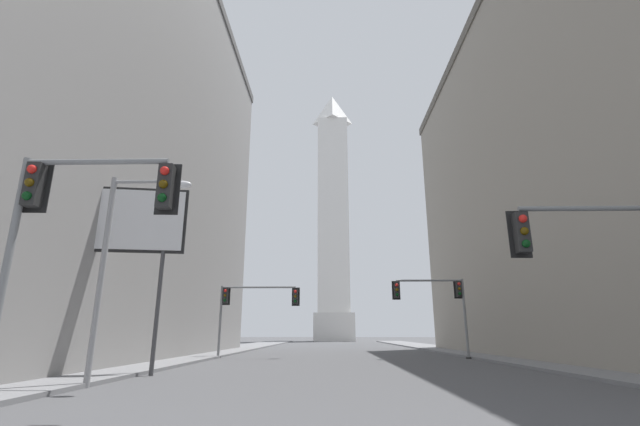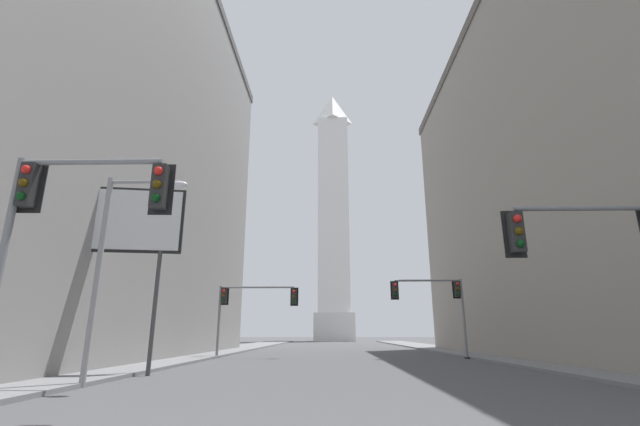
# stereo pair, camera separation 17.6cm
# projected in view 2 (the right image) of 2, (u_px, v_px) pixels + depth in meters

# --- Properties ---
(sidewalk_left) EXTENTS (5.00, 113.61, 0.15)m
(sidewalk_left) POSITION_uv_depth(u_px,v_px,m) (201.00, 354.00, 34.07)
(sidewalk_left) COLOR slate
(sidewalk_left) RESTS_ON ground_plane
(sidewalk_right) EXTENTS (5.00, 113.61, 0.15)m
(sidewalk_right) POSITION_uv_depth(u_px,v_px,m) (482.00, 354.00, 33.55)
(sidewalk_right) COLOR slate
(sidewalk_right) RESTS_ON ground_plane
(building_left) EXTENTS (26.15, 45.04, 31.82)m
(building_left) POSITION_uv_depth(u_px,v_px,m) (10.00, 129.00, 30.95)
(building_left) COLOR gray
(building_left) RESTS_ON ground_plane
(obelisk) EXTENTS (8.75, 8.75, 59.43)m
(obelisk) POSITION_uv_depth(u_px,v_px,m) (333.00, 215.00, 99.77)
(obelisk) COLOR silver
(obelisk) RESTS_ON ground_plane
(traffic_light_near_right) EXTENTS (4.48, 0.50, 5.06)m
(traffic_light_near_right) POSITION_uv_depth(u_px,v_px,m) (614.00, 249.00, 11.36)
(traffic_light_near_right) COLOR slate
(traffic_light_near_right) RESTS_ON ground_plane
(traffic_light_mid_left) EXTENTS (5.89, 0.50, 5.01)m
(traffic_light_mid_left) POSITION_uv_depth(u_px,v_px,m) (248.00, 302.00, 31.00)
(traffic_light_mid_left) COLOR slate
(traffic_light_mid_left) RESTS_ON ground_plane
(traffic_light_mid_right) EXTENTS (5.18, 0.50, 5.39)m
(traffic_light_mid_right) POSITION_uv_depth(u_px,v_px,m) (438.00, 297.00, 30.13)
(traffic_light_mid_right) COLOR slate
(traffic_light_mid_right) RESTS_ON ground_plane
(traffic_light_near_left) EXTENTS (4.04, 0.51, 5.88)m
(traffic_light_near_left) POSITION_uv_depth(u_px,v_px,m) (63.00, 214.00, 10.29)
(traffic_light_near_left) COLOR slate
(traffic_light_near_left) RESTS_ON ground_plane
(street_lamp) EXTENTS (2.91, 0.36, 7.07)m
(street_lamp) POSITION_uv_depth(u_px,v_px,m) (115.00, 250.00, 14.72)
(street_lamp) COLOR gray
(street_lamp) RESTS_ON ground_plane
(billboard_sign) EXTENTS (5.24, 1.04, 7.98)m
(billboard_sign) POSITION_uv_depth(u_px,v_px,m) (121.00, 225.00, 18.82)
(billboard_sign) COLOR #3F3F42
(billboard_sign) RESTS_ON ground_plane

